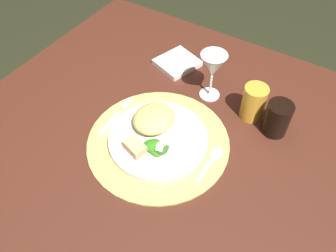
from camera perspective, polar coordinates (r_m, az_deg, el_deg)
name	(u,v)px	position (r m, az deg, el deg)	size (l,w,h in m)	color
ground_plane	(165,237)	(1.61, -0.48, -18.09)	(6.00, 6.00, 0.00)	black
dining_table	(164,157)	(1.07, -0.70, -5.24)	(1.11, 1.02, 0.76)	#452015
placemat	(158,142)	(0.93, -1.63, -2.67)	(0.39, 0.39, 0.01)	tan
dinner_plate	(158,139)	(0.92, -1.65, -2.20)	(0.27, 0.27, 0.02)	silver
pasta_serving	(154,119)	(0.92, -2.38, 1.25)	(0.12, 0.11, 0.05)	#D8C665
salad_greens	(156,147)	(0.88, -2.07, -3.53)	(0.07, 0.06, 0.02)	#2B7B17
bread_piece	(135,147)	(0.88, -5.55, -3.57)	(0.06, 0.04, 0.03)	tan
fork	(114,118)	(0.99, -8.98, 1.33)	(0.02, 0.16, 0.00)	silver
spoon	(213,158)	(0.90, 7.55, -5.40)	(0.03, 0.13, 0.01)	silver
napkin	(177,63)	(1.16, 1.55, 10.52)	(0.12, 0.12, 0.02)	white
wine_glass	(213,67)	(0.99, 7.51, 9.75)	(0.08, 0.08, 0.15)	silver
amber_tumbler	(254,102)	(0.99, 14.10, 3.86)	(0.07, 0.07, 0.11)	gold
dark_tumbler	(277,118)	(0.97, 17.77, 1.22)	(0.07, 0.07, 0.10)	black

